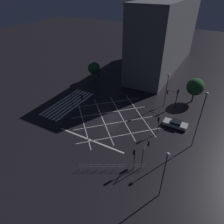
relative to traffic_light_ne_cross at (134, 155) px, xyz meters
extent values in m
plane|color=black|center=(-10.09, -9.20, -2.77)|extent=(200.00, 200.00, 0.00)
cube|color=silver|center=(-10.09, -18.38, -2.77)|extent=(13.30, 0.50, 0.01)
cube|color=silver|center=(-10.09, -19.28, -2.77)|extent=(13.30, 0.50, 0.01)
cube|color=silver|center=(-10.09, -20.18, -2.77)|extent=(13.30, 0.50, 0.01)
cube|color=silver|center=(-10.09, -21.08, -2.77)|extent=(13.30, 0.50, 0.01)
cube|color=silver|center=(-10.09, -21.98, -2.77)|extent=(13.30, 0.50, 0.01)
cube|color=silver|center=(-10.09, -22.88, -2.77)|extent=(13.30, 0.50, 0.01)
cube|color=silver|center=(-5.91, -13.38, -2.77)|extent=(11.59, 11.59, 0.01)
cube|color=silver|center=(-14.27, -13.38, -2.77)|extent=(11.59, 11.59, 0.01)
cube|color=silver|center=(-8.69, -10.60, -2.77)|extent=(11.59, 11.59, 0.01)
cube|color=silver|center=(-11.48, -10.60, -2.77)|extent=(11.59, 11.59, 0.01)
cube|color=silver|center=(-11.48, -7.81, -2.77)|extent=(11.59, 11.59, 0.01)
cube|color=silver|center=(-8.69, -7.81, -2.77)|extent=(11.59, 11.59, 0.01)
cube|color=silver|center=(-14.27, -5.02, -2.77)|extent=(11.59, 11.59, 0.01)
cube|color=silver|center=(-5.91, -5.02, -2.77)|extent=(11.59, 11.59, 0.01)
cube|color=silver|center=(-2.20, -9.20, -2.77)|extent=(0.30, 13.30, 0.01)
cube|color=slate|center=(-43.71, -9.20, 7.01)|extent=(39.24, 10.00, 19.55)
cube|color=black|center=(-61.55, -14.23, -0.77)|extent=(1.40, 0.06, 1.80)
cube|color=black|center=(-57.98, -14.23, -0.77)|extent=(1.40, 0.06, 1.80)
cube|color=beige|center=(-54.41, -14.23, -0.77)|extent=(1.40, 0.06, 1.80)
cube|color=black|center=(-50.85, -14.23, -0.77)|extent=(1.40, 0.06, 1.80)
cube|color=beige|center=(-47.28, -14.23, -0.77)|extent=(1.40, 0.06, 1.80)
cube|color=black|center=(-43.71, -14.23, -0.77)|extent=(1.40, 0.06, 1.80)
cube|color=beige|center=(-40.14, -14.23, -0.77)|extent=(1.40, 0.06, 1.80)
cube|color=black|center=(-36.58, -14.23, -0.77)|extent=(1.40, 0.06, 1.80)
cube|color=beige|center=(-33.01, -14.23, -0.77)|extent=(1.40, 0.06, 1.80)
cube|color=beige|center=(-29.44, -14.23, -0.77)|extent=(1.40, 0.06, 1.80)
cube|color=beige|center=(-25.87, -14.23, -0.77)|extent=(1.40, 0.06, 1.80)
cube|color=black|center=(-61.55, -14.23, 2.54)|extent=(1.40, 0.06, 1.80)
cube|color=black|center=(-57.98, -14.23, 2.54)|extent=(1.40, 0.06, 1.80)
cube|color=beige|center=(-54.41, -14.23, 2.54)|extent=(1.40, 0.06, 1.80)
cube|color=black|center=(-50.85, -14.23, 2.54)|extent=(1.40, 0.06, 1.80)
cube|color=beige|center=(-47.28, -14.23, 2.54)|extent=(1.40, 0.06, 1.80)
cube|color=black|center=(-43.71, -14.23, 2.54)|extent=(1.40, 0.06, 1.80)
cube|color=black|center=(-40.14, -14.23, 2.54)|extent=(1.40, 0.06, 1.80)
cube|color=beige|center=(-36.58, -14.23, 2.54)|extent=(1.40, 0.06, 1.80)
cube|color=black|center=(-33.01, -14.23, 2.54)|extent=(1.40, 0.06, 1.80)
cube|color=beige|center=(-29.44, -14.23, 2.54)|extent=(1.40, 0.06, 1.80)
cube|color=black|center=(-25.87, -14.23, 2.54)|extent=(1.40, 0.06, 1.80)
cube|color=beige|center=(-61.55, -14.23, 5.85)|extent=(1.40, 0.06, 1.80)
cube|color=black|center=(-57.98, -14.23, 5.85)|extent=(1.40, 0.06, 1.80)
cube|color=black|center=(-54.41, -14.23, 5.85)|extent=(1.40, 0.06, 1.80)
cube|color=beige|center=(-50.85, -14.23, 5.85)|extent=(1.40, 0.06, 1.80)
cube|color=beige|center=(-47.28, -14.23, 5.85)|extent=(1.40, 0.06, 1.80)
cube|color=black|center=(-43.71, -14.23, 5.85)|extent=(1.40, 0.06, 1.80)
cube|color=beige|center=(-40.14, -14.23, 5.85)|extent=(1.40, 0.06, 1.80)
cube|color=black|center=(-36.58, -14.23, 5.85)|extent=(1.40, 0.06, 1.80)
cube|color=beige|center=(-33.01, -14.23, 5.85)|extent=(1.40, 0.06, 1.80)
cube|color=beige|center=(-29.44, -14.23, 5.85)|extent=(1.40, 0.06, 1.80)
cube|color=beige|center=(-25.87, -14.23, 5.85)|extent=(1.40, 0.06, 1.80)
cube|color=black|center=(-61.55, -14.23, 9.16)|extent=(1.40, 0.06, 1.80)
cube|color=beige|center=(-57.98, -14.23, 9.16)|extent=(1.40, 0.06, 1.80)
cube|color=beige|center=(-54.41, -14.23, 9.16)|extent=(1.40, 0.06, 1.80)
cube|color=beige|center=(-50.85, -14.23, 9.16)|extent=(1.40, 0.06, 1.80)
cube|color=black|center=(-47.28, -14.23, 9.16)|extent=(1.40, 0.06, 1.80)
cube|color=beige|center=(-43.71, -14.23, 9.16)|extent=(1.40, 0.06, 1.80)
cube|color=beige|center=(-40.14, -14.23, 9.16)|extent=(1.40, 0.06, 1.80)
cube|color=black|center=(-36.58, -14.23, 9.16)|extent=(1.40, 0.06, 1.80)
cube|color=beige|center=(-33.01, -14.23, 9.16)|extent=(1.40, 0.06, 1.80)
cube|color=black|center=(-29.44, -14.23, 9.16)|extent=(1.40, 0.06, 1.80)
cube|color=black|center=(-25.87, -14.23, 9.16)|extent=(1.40, 0.06, 1.80)
cube|color=beige|center=(-61.55, -14.23, 12.47)|extent=(1.40, 0.06, 1.80)
cube|color=black|center=(-57.98, -14.23, 12.47)|extent=(1.40, 0.06, 1.80)
cube|color=beige|center=(-54.41, -14.23, 12.47)|extent=(1.40, 0.06, 1.80)
cube|color=beige|center=(-50.85, -14.23, 12.47)|extent=(1.40, 0.06, 1.80)
cube|color=beige|center=(-47.28, -14.23, 12.47)|extent=(1.40, 0.06, 1.80)
cube|color=black|center=(-43.71, -14.23, 12.47)|extent=(1.40, 0.06, 1.80)
cube|color=black|center=(-40.14, -14.23, 12.47)|extent=(1.40, 0.06, 1.80)
cube|color=black|center=(-36.58, -14.23, 12.47)|extent=(1.40, 0.06, 1.80)
cube|color=black|center=(-33.01, -14.23, 12.47)|extent=(1.40, 0.06, 1.80)
cube|color=beige|center=(-29.44, -14.23, 12.47)|extent=(1.40, 0.06, 1.80)
cube|color=black|center=(-25.87, -14.23, 12.47)|extent=(1.40, 0.06, 1.80)
cube|color=black|center=(-47.28, -14.23, 15.78)|extent=(1.40, 0.06, 1.80)
cube|color=black|center=(-43.71, -14.23, 15.78)|extent=(1.40, 0.06, 1.80)
cube|color=black|center=(-40.14, -14.23, 15.78)|extent=(1.40, 0.06, 1.80)
cube|color=beige|center=(-36.58, -14.23, 15.78)|extent=(1.40, 0.06, 1.80)
cube|color=black|center=(-33.01, -14.23, 15.78)|extent=(1.40, 0.06, 1.80)
cube|color=beige|center=(-29.44, -14.23, 15.78)|extent=(1.40, 0.06, 1.80)
cube|color=beige|center=(-25.87, -14.23, 15.78)|extent=(1.40, 0.06, 1.80)
cylinder|color=#2D2D30|center=(0.00, 0.09, -0.83)|extent=(0.11, 0.11, 3.87)
cube|color=black|center=(0.00, -0.04, 0.60)|extent=(0.28, 0.16, 0.90)
sphere|color=black|center=(0.00, -0.16, 0.90)|extent=(0.18, 0.18, 0.18)
sphere|color=orange|center=(0.00, -0.16, 0.60)|extent=(0.18, 0.18, 0.18)
sphere|color=black|center=(0.00, -0.16, 0.30)|extent=(0.18, 0.18, 0.18)
cube|color=black|center=(0.00, 0.05, 0.60)|extent=(0.36, 0.02, 0.98)
cylinder|color=#2D2D30|center=(-0.69, 1.04, -0.82)|extent=(0.11, 0.11, 3.91)
cylinder|color=#2D2D30|center=(-1.76, 1.04, 0.99)|extent=(2.14, 0.09, 0.09)
cube|color=black|center=(-2.83, 1.04, 0.54)|extent=(0.16, 0.28, 0.90)
sphere|color=black|center=(-2.94, 1.04, 0.84)|extent=(0.18, 0.18, 0.18)
sphere|color=black|center=(-2.94, 1.04, 0.54)|extent=(0.18, 0.18, 0.18)
sphere|color=green|center=(-2.94, 1.04, 0.24)|extent=(0.18, 0.18, 0.18)
cube|color=black|center=(-2.74, 1.04, 0.54)|extent=(0.02, 0.36, 0.98)
cylinder|color=#2D2D30|center=(-9.57, 0.52, -0.92)|extent=(0.11, 0.11, 3.70)
cube|color=black|center=(-9.57, 0.39, 0.43)|extent=(0.28, 0.16, 0.90)
sphere|color=black|center=(-9.57, 0.28, 0.73)|extent=(0.18, 0.18, 0.18)
sphere|color=black|center=(-9.57, 0.28, 0.43)|extent=(0.18, 0.18, 0.18)
sphere|color=green|center=(-9.57, 0.28, 0.13)|extent=(0.18, 0.18, 0.18)
cube|color=black|center=(-9.57, 0.48, 0.43)|extent=(0.36, 0.02, 0.98)
cylinder|color=#2D2D30|center=(-20.19, 1.09, -0.52)|extent=(0.11, 0.11, 4.51)
cube|color=black|center=(-20.05, 1.09, 1.24)|extent=(0.16, 0.28, 0.90)
sphere|color=black|center=(-19.94, 1.09, 1.54)|extent=(0.18, 0.18, 0.18)
sphere|color=orange|center=(-19.94, 1.09, 1.24)|extent=(0.18, 0.18, 0.18)
sphere|color=black|center=(-19.94, 1.09, 0.94)|extent=(0.18, 0.18, 0.18)
cube|color=black|center=(-20.14, 1.09, 1.24)|extent=(0.02, 0.36, 0.98)
cylinder|color=#2D2D30|center=(-20.17, -18.78, -0.83)|extent=(0.11, 0.11, 3.88)
cube|color=black|center=(-20.17, -18.64, 0.61)|extent=(0.28, 0.16, 0.90)
sphere|color=black|center=(-20.17, -18.53, 0.91)|extent=(0.18, 0.18, 0.18)
sphere|color=black|center=(-20.17, -18.53, 0.61)|extent=(0.18, 0.18, 0.18)
sphere|color=green|center=(-20.17, -18.53, 0.31)|extent=(0.18, 0.18, 0.18)
cube|color=black|center=(-20.17, -18.73, 0.61)|extent=(0.36, 0.02, 0.98)
cylinder|color=#2D2D30|center=(-9.62, -19.00, -0.95)|extent=(0.11, 0.11, 3.65)
cylinder|color=#2D2D30|center=(-9.62, -17.56, 0.73)|extent=(0.09, 2.88, 0.09)
cube|color=black|center=(-9.62, -16.12, 0.28)|extent=(0.28, 0.16, 0.90)
sphere|color=red|center=(-9.62, -16.00, 0.58)|extent=(0.18, 0.18, 0.18)
sphere|color=black|center=(-9.62, -16.00, 0.28)|extent=(0.18, 0.18, 0.18)
sphere|color=black|center=(-9.62, -16.00, -0.02)|extent=(0.18, 0.18, 0.18)
cube|color=black|center=(-9.62, -16.21, 0.28)|extent=(0.36, 0.02, 0.98)
cylinder|color=#2D2D30|center=(-20.29, 1.01, -0.86)|extent=(0.11, 0.11, 3.82)
cylinder|color=#2D2D30|center=(-20.29, -0.04, 0.89)|extent=(0.09, 2.09, 0.09)
cube|color=black|center=(-20.29, -1.08, 0.44)|extent=(0.28, 0.16, 0.90)
sphere|color=red|center=(-20.29, -1.20, 0.74)|extent=(0.18, 0.18, 0.18)
sphere|color=black|center=(-20.29, -1.20, 0.44)|extent=(0.18, 0.18, 0.18)
sphere|color=black|center=(-20.29, -1.20, 0.14)|extent=(0.18, 0.18, 0.18)
cube|color=black|center=(-20.29, -0.99, 0.44)|extent=(0.36, 0.02, 0.98)
cylinder|color=#2D2D30|center=(-9.34, 6.69, 2.15)|extent=(0.14, 0.14, 9.85)
sphere|color=white|center=(-9.34, 6.69, 7.23)|extent=(0.50, 0.50, 0.50)
cylinder|color=#2D2D30|center=(2.39, 4.79, 0.92)|extent=(0.14, 0.14, 7.37)
sphere|color=white|center=(2.39, 4.79, 4.72)|extent=(0.41, 0.41, 0.41)
cylinder|color=#2D2D30|center=(-19.66, -1.30, 0.86)|extent=(0.14, 0.14, 7.25)
sphere|color=white|center=(-19.66, -1.30, 4.64)|extent=(0.52, 0.52, 0.52)
cylinder|color=brown|center=(-24.70, 3.82, -1.61)|extent=(0.36, 0.36, 2.32)
sphere|color=#235128|center=(-24.70, 3.82, 0.99)|extent=(3.84, 3.84, 3.84)
cylinder|color=brown|center=(-23.55, -22.30, -1.59)|extent=(0.33, 0.33, 2.36)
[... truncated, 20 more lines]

